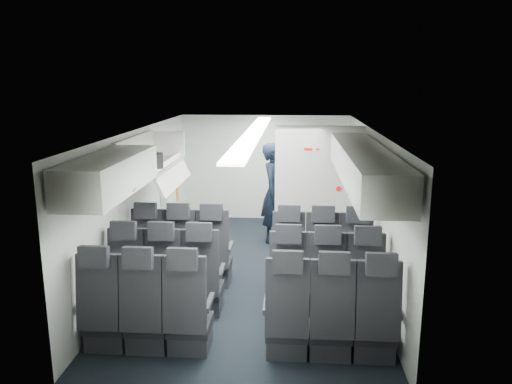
# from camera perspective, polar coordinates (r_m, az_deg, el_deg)

# --- Properties ---
(cabin_shell) EXTENTS (3.41, 6.01, 2.16)m
(cabin_shell) POSITION_cam_1_polar(r_m,az_deg,el_deg) (7.34, -0.22, -0.89)
(cabin_shell) COLOR black
(cabin_shell) RESTS_ON ground
(seat_row_front) EXTENTS (3.33, 0.56, 1.24)m
(seat_row_front) POSITION_cam_1_polar(r_m,az_deg,el_deg) (7.04, -0.55, -7.62)
(seat_row_front) COLOR black
(seat_row_front) RESTS_ON cabin_shell
(seat_row_mid) EXTENTS (3.33, 0.56, 1.24)m
(seat_row_mid) POSITION_cam_1_polar(r_m,az_deg,el_deg) (6.20, -1.24, -10.51)
(seat_row_mid) COLOR black
(seat_row_mid) RESTS_ON cabin_shell
(seat_row_rear) EXTENTS (3.33, 0.56, 1.24)m
(seat_row_rear) POSITION_cam_1_polar(r_m,az_deg,el_deg) (5.39, -2.15, -14.27)
(seat_row_rear) COLOR black
(seat_row_rear) RESTS_ON cabin_shell
(overhead_bin_left_rear) EXTENTS (0.53, 1.80, 0.40)m
(overhead_bin_left_rear) POSITION_cam_1_polar(r_m,az_deg,el_deg) (5.55, -16.41, 1.92)
(overhead_bin_left_rear) COLOR white
(overhead_bin_left_rear) RESTS_ON cabin_shell
(overhead_bin_left_front_open) EXTENTS (0.64, 1.70, 0.72)m
(overhead_bin_left_front_open) POSITION_cam_1_polar(r_m,az_deg,el_deg) (7.23, -11.89, 3.59)
(overhead_bin_left_front_open) COLOR #9E9E93
(overhead_bin_left_front_open) RESTS_ON cabin_shell
(overhead_bin_right_rear) EXTENTS (0.53, 1.80, 0.40)m
(overhead_bin_right_rear) POSITION_cam_1_polar(r_m,az_deg,el_deg) (5.27, 13.42, 1.54)
(overhead_bin_right_rear) COLOR white
(overhead_bin_right_rear) RESTS_ON cabin_shell
(overhead_bin_right_front) EXTENTS (0.53, 1.70, 0.40)m
(overhead_bin_right_front) POSITION_cam_1_polar(r_m,az_deg,el_deg) (6.98, 11.18, 4.33)
(overhead_bin_right_front) COLOR white
(overhead_bin_right_front) RESTS_ON cabin_shell
(bulkhead_partition) EXTENTS (1.40, 0.15, 2.13)m
(bulkhead_partition) POSITION_cam_1_polar(r_m,az_deg,el_deg) (8.12, 7.12, 0.00)
(bulkhead_partition) COLOR silver
(bulkhead_partition) RESTS_ON cabin_shell
(galley_unit) EXTENTS (0.85, 0.52, 1.90)m
(galley_unit) POSITION_cam_1_polar(r_m,az_deg,el_deg) (10.02, 6.39, 1.72)
(galley_unit) COLOR #939399
(galley_unit) RESTS_ON cabin_shell
(boarding_door) EXTENTS (0.12, 1.27, 1.86)m
(boarding_door) POSITION_cam_1_polar(r_m,az_deg,el_deg) (9.13, -9.79, 0.56)
(boarding_door) COLOR silver
(boarding_door) RESTS_ON cabin_shell
(flight_attendant) EXTENTS (0.56, 0.73, 1.78)m
(flight_attendant) POSITION_cam_1_polar(r_m,az_deg,el_deg) (8.86, 2.07, -0.07)
(flight_attendant) COLOR black
(flight_attendant) RESTS_ON ground
(carry_on_bag) EXTENTS (0.40, 0.29, 0.23)m
(carry_on_bag) POSITION_cam_1_polar(r_m,az_deg,el_deg) (6.79, -12.44, 3.37)
(carry_on_bag) COLOR black
(carry_on_bag) RESTS_ON overhead_bin_left_front_open
(papers) EXTENTS (0.18, 0.03, 0.12)m
(papers) POSITION_cam_1_polar(r_m,az_deg,el_deg) (8.77, 3.31, 0.80)
(papers) COLOR white
(papers) RESTS_ON flight_attendant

